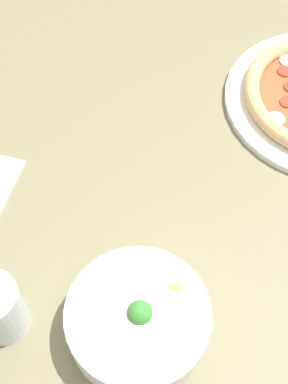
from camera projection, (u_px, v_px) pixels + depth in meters
name	position (u px, v px, depth m)	size (l,w,h in m)	color
ground_plane	(172.00, 336.00, 1.49)	(8.00, 8.00, 0.00)	gray
dining_table	(189.00, 216.00, 0.93)	(1.22, 0.94, 0.78)	#706B4C
bowl	(138.00, 319.00, 0.68)	(0.19, 0.19, 0.08)	white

